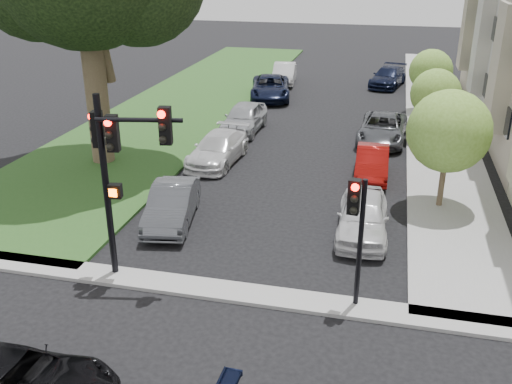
% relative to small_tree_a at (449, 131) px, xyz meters
% --- Properties ---
extents(ground, '(140.00, 140.00, 0.00)m').
position_rel_small_tree_a_xyz_m(ground, '(-6.20, -9.76, -3.09)').
color(ground, black).
rests_on(ground, ground).
extents(grass_strip, '(8.00, 44.00, 0.12)m').
position_rel_small_tree_a_xyz_m(grass_strip, '(-15.20, 14.24, -3.03)').
color(grass_strip, '#2F5723').
rests_on(grass_strip, ground).
extents(sidewalk_right, '(3.50, 44.00, 0.12)m').
position_rel_small_tree_a_xyz_m(sidewalk_right, '(0.55, 14.24, -3.03)').
color(sidewalk_right, gray).
rests_on(sidewalk_right, ground).
extents(sidewalk_cross, '(60.00, 1.00, 0.12)m').
position_rel_small_tree_a_xyz_m(sidewalk_cross, '(-6.20, -7.76, -3.03)').
color(sidewalk_cross, gray).
rests_on(sidewalk_cross, ground).
extents(small_tree_a, '(3.10, 3.10, 4.65)m').
position_rel_small_tree_a_xyz_m(small_tree_a, '(0.00, 0.00, 0.00)').
color(small_tree_a, brown).
rests_on(small_tree_a, ground).
extents(small_tree_b, '(2.54, 2.54, 3.81)m').
position_rel_small_tree_a_xyz_m(small_tree_b, '(0.00, 8.63, -0.55)').
color(small_tree_b, brown).
rests_on(small_tree_b, ground).
extents(small_tree_c, '(2.58, 2.58, 3.88)m').
position_rel_small_tree_a_xyz_m(small_tree_c, '(0.00, 14.60, -0.51)').
color(small_tree_c, brown).
rests_on(small_tree_c, ground).
extents(traffic_signal_main, '(2.78, 0.75, 5.67)m').
position_rel_small_tree_a_xyz_m(traffic_signal_main, '(-9.55, -7.52, 0.82)').
color(traffic_signal_main, black).
rests_on(traffic_signal_main, ground).
extents(traffic_signal_secondary, '(0.50, 0.40, 3.85)m').
position_rel_small_tree_a_xyz_m(traffic_signal_secondary, '(-2.78, -7.57, -0.40)').
color(traffic_signal_secondary, black).
rests_on(traffic_signal_secondary, ground).
extents(car_cross_near, '(4.65, 2.16, 1.29)m').
position_rel_small_tree_a_xyz_m(car_cross_near, '(-9.58, -13.18, -2.44)').
color(car_cross_near, black).
rests_on(car_cross_near, ground).
extents(car_parked_0, '(1.87, 4.37, 1.47)m').
position_rel_small_tree_a_xyz_m(car_parked_0, '(-2.78, -3.05, -2.35)').
color(car_parked_0, silver).
rests_on(car_parked_0, ground).
extents(car_parked_1, '(1.48, 4.01, 1.31)m').
position_rel_small_tree_a_xyz_m(car_parked_1, '(-2.75, 2.80, -2.43)').
color(car_parked_1, maroon).
rests_on(car_parked_1, ground).
extents(car_parked_2, '(2.61, 5.19, 1.41)m').
position_rel_small_tree_a_xyz_m(car_parked_2, '(-2.48, 8.08, -2.38)').
color(car_parked_2, '#3F4247').
rests_on(car_parked_2, ground).
extents(car_parked_4, '(2.94, 5.16, 1.41)m').
position_rel_small_tree_a_xyz_m(car_parked_4, '(-2.54, 21.65, -2.38)').
color(car_parked_4, black).
rests_on(car_parked_4, ground).
extents(car_parked_5, '(2.23, 4.47, 1.41)m').
position_rel_small_tree_a_xyz_m(car_parked_5, '(-9.63, -3.65, -2.39)').
color(car_parked_5, '#3F4247').
rests_on(car_parked_5, ground).
extents(car_parked_6, '(2.21, 4.87, 1.38)m').
position_rel_small_tree_a_xyz_m(car_parked_6, '(-9.89, 2.92, -2.40)').
color(car_parked_6, silver).
rests_on(car_parked_6, ground).
extents(car_parked_7, '(1.95, 4.68, 1.58)m').
position_rel_small_tree_a_xyz_m(car_parked_7, '(-9.96, 8.06, -2.30)').
color(car_parked_7, '#999BA0').
rests_on(car_parked_7, ground).
extents(car_parked_8, '(3.55, 5.87, 1.52)m').
position_rel_small_tree_a_xyz_m(car_parked_8, '(-10.18, 15.92, -2.33)').
color(car_parked_8, black).
rests_on(car_parked_8, ground).
extents(car_parked_9, '(2.07, 4.68, 1.49)m').
position_rel_small_tree_a_xyz_m(car_parked_9, '(-10.17, 20.93, -2.34)').
color(car_parked_9, silver).
rests_on(car_parked_9, ground).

